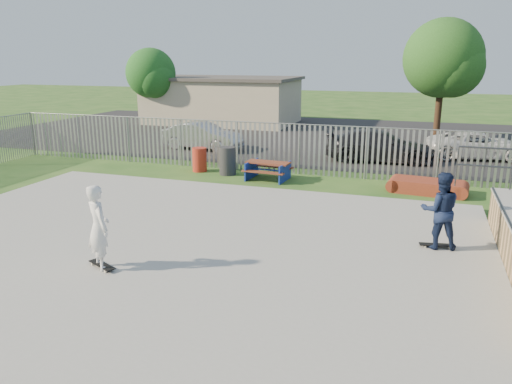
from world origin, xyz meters
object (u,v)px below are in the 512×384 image
(trash_bin_red, at_px, (200,160))
(funbox, at_px, (427,187))
(tree_mid, at_px, (443,58))
(car_white, at_px, (478,145))
(trash_bin_grey, at_px, (228,161))
(skater_white, at_px, (99,227))
(car_dark, at_px, (379,146))
(picnic_table, at_px, (268,170))
(tree_left, at_px, (151,73))
(car_silver, at_px, (202,136))
(skater_navy, at_px, (440,210))

(trash_bin_red, bearing_deg, funbox, -3.80)
(tree_mid, bearing_deg, trash_bin_red, -128.37)
(car_white, relative_size, tree_mid, 0.67)
(trash_bin_grey, bearing_deg, skater_white, -84.50)
(trash_bin_red, xyz_separation_m, car_dark, (6.78, 4.36, 0.23))
(picnic_table, xyz_separation_m, tree_left, (-12.24, 12.74, 3.11))
(trash_bin_grey, height_order, tree_left, tree_left)
(tree_mid, bearing_deg, tree_left, 178.39)
(picnic_table, xyz_separation_m, car_silver, (-5.03, 5.08, 0.34))
(trash_bin_red, bearing_deg, car_silver, 113.02)
(funbox, relative_size, tree_left, 0.45)
(skater_white, bearing_deg, tree_left, -27.36)
(picnic_table, distance_m, funbox, 5.79)
(picnic_table, relative_size, trash_bin_grey, 1.56)
(skater_white, bearing_deg, car_white, -82.96)
(trash_bin_grey, height_order, car_white, car_white)
(trash_bin_red, height_order, skater_white, skater_white)
(tree_left, bearing_deg, trash_bin_grey, -49.92)
(picnic_table, height_order, car_white, car_white)
(picnic_table, height_order, car_silver, car_silver)
(tree_left, xyz_separation_m, skater_white, (11.39, -22.11, -2.39))
(car_white, bearing_deg, trash_bin_grey, 114.31)
(trash_bin_red, bearing_deg, car_white, 30.23)
(funbox, relative_size, car_silver, 0.57)
(funbox, height_order, tree_mid, tree_mid)
(picnic_table, xyz_separation_m, car_dark, (3.70, 4.84, 0.36))
(trash_bin_grey, xyz_separation_m, car_white, (9.71, 6.58, 0.09))
(tree_mid, distance_m, skater_navy, 18.36)
(skater_white, bearing_deg, car_dark, -72.37)
(trash_bin_grey, distance_m, car_silver, 5.77)
(funbox, bearing_deg, car_white, 79.23)
(trash_bin_red, xyz_separation_m, trash_bin_grey, (1.30, -0.17, 0.07))
(car_white, bearing_deg, car_silver, 88.18)
(trash_bin_grey, relative_size, skater_navy, 0.60)
(car_dark, height_order, skater_navy, skater_navy)
(picnic_table, bearing_deg, skater_white, -91.27)
(trash_bin_red, relative_size, skater_navy, 0.53)
(trash_bin_red, relative_size, car_white, 0.22)
(funbox, xyz_separation_m, tree_mid, (0.43, 12.33, 4.23))
(trash_bin_red, relative_size, skater_white, 0.53)
(funbox, bearing_deg, skater_white, -119.37)
(trash_bin_grey, distance_m, car_white, 11.73)
(funbox, distance_m, trash_bin_red, 8.89)
(funbox, bearing_deg, trash_bin_red, -177.56)
(car_white, relative_size, tree_left, 0.86)
(picnic_table, bearing_deg, tree_mid, 66.96)
(car_dark, xyz_separation_m, skater_navy, (2.31, -10.66, 0.36))
(car_white, bearing_deg, skater_navy, 161.61)
(trash_bin_grey, xyz_separation_m, skater_white, (0.93, -9.68, 0.52))
(picnic_table, height_order, funbox, picnic_table)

